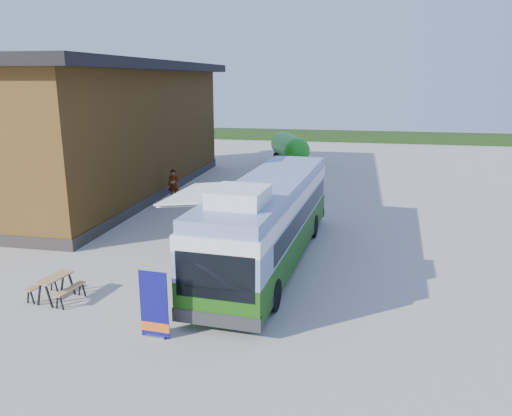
% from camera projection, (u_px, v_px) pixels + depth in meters
% --- Properties ---
extents(ground, '(100.00, 100.00, 0.00)m').
position_uv_depth(ground, '(234.00, 264.00, 18.26)').
color(ground, '#BCB7AD').
rests_on(ground, ground).
extents(barn, '(9.60, 21.20, 7.50)m').
position_uv_depth(barn, '(99.00, 131.00, 28.86)').
color(barn, brown).
rests_on(barn, ground).
extents(hedge, '(40.00, 3.00, 1.00)m').
position_uv_depth(hedge, '(395.00, 137.00, 52.59)').
color(hedge, '#264419').
rests_on(hedge, ground).
extents(bus, '(3.25, 11.73, 3.56)m').
position_uv_depth(bus, '(269.00, 218.00, 18.00)').
color(bus, '#2B6611').
rests_on(bus, ground).
extents(awning, '(2.67, 3.99, 0.50)m').
position_uv_depth(awning, '(209.00, 190.00, 18.39)').
color(awning, white).
rests_on(awning, ground).
extents(banner, '(0.80, 0.22, 1.84)m').
position_uv_depth(banner, '(154.00, 311.00, 12.92)').
color(banner, '#0E0D66').
rests_on(banner, ground).
extents(picnic_table, '(1.50, 1.38, 0.76)m').
position_uv_depth(picnic_table, '(55.00, 283.00, 15.17)').
color(picnic_table, tan).
rests_on(picnic_table, ground).
extents(person_a, '(0.69, 0.53, 1.68)m').
position_uv_depth(person_a, '(174.00, 185.00, 27.71)').
color(person_a, '#999999').
rests_on(person_a, ground).
extents(person_b, '(1.07, 1.09, 1.77)m').
position_uv_depth(person_b, '(316.00, 182.00, 28.14)').
color(person_b, '#999999').
rests_on(person_b, ground).
extents(slurry_tanker, '(3.55, 6.12, 2.40)m').
position_uv_depth(slurry_tanker, '(289.00, 148.00, 38.27)').
color(slurry_tanker, '#1C991B').
rests_on(slurry_tanker, ground).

